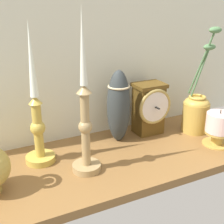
# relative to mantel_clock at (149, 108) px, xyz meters

# --- Properties ---
(ground_plane) EXTENTS (1.00, 0.36, 0.02)m
(ground_plane) POSITION_rel_mantel_clock_xyz_m (-0.17, -0.09, -0.10)
(ground_plane) COLOR brown
(back_wall) EXTENTS (1.20, 0.02, 0.65)m
(back_wall) POSITION_rel_mantel_clock_xyz_m (-0.17, 0.09, 0.23)
(back_wall) COLOR silver
(back_wall) RESTS_ON ground_plane
(mantel_clock) EXTENTS (0.12, 0.10, 0.17)m
(mantel_clock) POSITION_rel_mantel_clock_xyz_m (0.00, 0.00, 0.00)
(mantel_clock) COLOR #563C15
(mantel_clock) RESTS_ON ground_plane
(candlestick_tall_left) EXTENTS (0.08, 0.08, 0.39)m
(candlestick_tall_left) POSITION_rel_mantel_clock_xyz_m (-0.38, -0.03, 0.03)
(candlestick_tall_left) COLOR gold
(candlestick_tall_left) RESTS_ON ground_plane
(candlestick_tall_center) EXTENTS (0.08, 0.08, 0.43)m
(candlestick_tall_center) POSITION_rel_mantel_clock_xyz_m (-0.28, -0.13, 0.05)
(candlestick_tall_center) COLOR tan
(candlestick_tall_center) RESTS_ON ground_plane
(brass_vase_jar) EXTENTS (0.09, 0.09, 0.35)m
(brass_vase_jar) POSITION_rel_mantel_clock_xyz_m (0.15, -0.06, -0.01)
(brass_vase_jar) COLOR gold
(brass_vase_jar) RESTS_ON ground_plane
(pillar_candle_front) EXTENTS (0.09, 0.09, 0.12)m
(pillar_candle_front) POSITION_rel_mantel_clock_xyz_m (0.15, -0.17, -0.03)
(pillar_candle_front) COLOR gold
(pillar_candle_front) RESTS_ON ground_plane
(tall_ceramic_vase) EXTENTS (0.07, 0.07, 0.23)m
(tall_ceramic_vase) POSITION_rel_mantel_clock_xyz_m (-0.12, -0.01, 0.03)
(tall_ceramic_vase) COLOR #303637
(tall_ceramic_vase) RESTS_ON ground_plane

